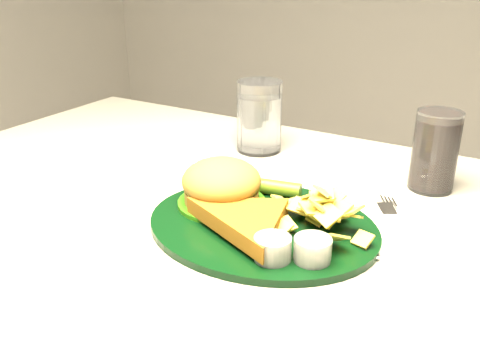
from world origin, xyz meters
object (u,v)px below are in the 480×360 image
object	(u,v)px
water_glass	(259,117)
fork_napkin	(367,229)
cola_glass	(435,151)
dinner_plate	(263,205)

from	to	relation	value
water_glass	fork_napkin	xyz separation A→B (m)	(0.29, -0.22, -0.06)
water_glass	fork_napkin	distance (m)	0.36
cola_glass	fork_napkin	distance (m)	0.21
water_glass	fork_napkin	bearing A→B (deg)	-37.05
dinner_plate	water_glass	xyz separation A→B (m)	(-0.16, 0.28, 0.03)
water_glass	cola_glass	distance (m)	0.33
water_glass	cola_glass	size ratio (longest dim) A/B	1.04
fork_napkin	cola_glass	bearing A→B (deg)	48.50
water_glass	dinner_plate	bearing A→B (deg)	-60.39
water_glass	cola_glass	world-z (taller)	water_glass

